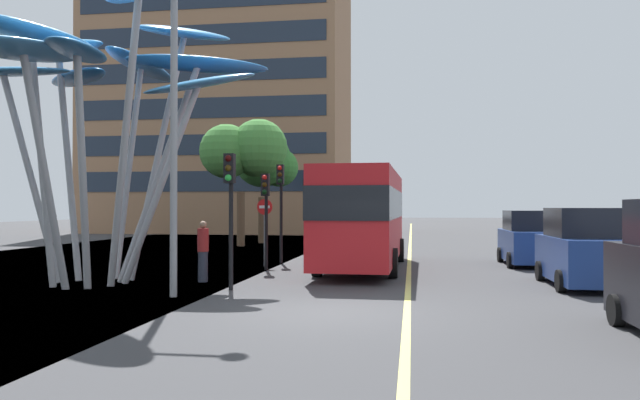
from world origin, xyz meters
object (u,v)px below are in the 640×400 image
object	(u,v)px
red_bus	(363,213)
street_lamp	(188,78)
pedestrian	(203,251)
no_entry_sign	(265,221)
traffic_light_island_mid	(281,192)
traffic_light_kerb_near	(230,191)
traffic_light_kerb_far	(266,200)
leaf_sculpture	(105,65)
car_parked_mid	(581,250)
car_parked_far	(529,240)
traffic_light_opposite	(306,199)

from	to	relation	value
red_bus	street_lamp	distance (m)	9.26
pedestrian	no_entry_sign	bearing A→B (deg)	82.20
red_bus	no_entry_sign	world-z (taller)	red_bus
red_bus	street_lamp	world-z (taller)	street_lamp
traffic_light_island_mid	traffic_light_kerb_near	bearing A→B (deg)	-87.58
red_bus	traffic_light_kerb_far	size ratio (longest dim) A/B	2.98
traffic_light_kerb_near	traffic_light_island_mid	world-z (taller)	traffic_light_island_mid
leaf_sculpture	no_entry_sign	world-z (taller)	leaf_sculpture
car_parked_mid	no_entry_sign	world-z (taller)	no_entry_sign
leaf_sculpture	traffic_light_kerb_near	xyz separation A→B (m)	(4.15, -0.95, -3.79)
traffic_light_island_mid	car_parked_far	xyz separation A→B (m)	(9.70, 0.61, -1.87)
traffic_light_opposite	street_lamp	size ratio (longest dim) A/B	0.42
traffic_light_kerb_near	car_parked_far	bearing A→B (deg)	42.75
car_parked_mid	no_entry_sign	bearing A→B (deg)	156.35
traffic_light_opposite	no_entry_sign	world-z (taller)	traffic_light_opposite
street_lamp	car_parked_far	bearing A→B (deg)	44.87
traffic_light_island_mid	traffic_light_kerb_far	bearing A→B (deg)	-89.22
leaf_sculpture	traffic_light_opposite	world-z (taller)	leaf_sculpture
red_bus	traffic_light_kerb_far	bearing A→B (deg)	-163.29
traffic_light_kerb_far	leaf_sculpture	bearing A→B (deg)	-131.31
traffic_light_opposite	car_parked_mid	distance (m)	16.00
leaf_sculpture	traffic_light_island_mid	distance (m)	8.82
car_parked_far	no_entry_sign	size ratio (longest dim) A/B	1.61
traffic_light_kerb_far	traffic_light_opposite	bearing A→B (deg)	90.87
traffic_light_kerb_near	pedestrian	bearing A→B (deg)	128.21
car_parked_far	pedestrian	world-z (taller)	car_parked_far
traffic_light_island_mid	car_parked_far	bearing A→B (deg)	3.62
pedestrian	car_parked_far	bearing A→B (deg)	32.79
traffic_light_kerb_far	no_entry_sign	size ratio (longest dim) A/B	1.35
traffic_light_kerb_far	car_parked_far	size ratio (longest dim) A/B	0.83
no_entry_sign	traffic_light_opposite	bearing A→B (deg)	88.25
leaf_sculpture	traffic_light_island_mid	world-z (taller)	leaf_sculpture
car_parked_far	street_lamp	world-z (taller)	street_lamp
street_lamp	pedestrian	xyz separation A→B (m)	(-0.69, 3.09, -4.57)
car_parked_mid	street_lamp	distance (m)	11.79
street_lamp	leaf_sculpture	bearing A→B (deg)	146.48
car_parked_far	no_entry_sign	distance (m)	10.25
car_parked_far	car_parked_mid	bearing A→B (deg)	-87.71
traffic_light_opposite	street_lamp	distance (m)	16.19
traffic_light_kerb_near	car_parked_far	xyz separation A→B (m)	(9.36, 8.66, -1.69)
red_bus	leaf_sculpture	xyz separation A→B (m)	(-7.27, -5.41, 4.42)
traffic_light_island_mid	no_entry_sign	bearing A→B (deg)	-105.01
leaf_sculpture	car_parked_mid	bearing A→B (deg)	5.40
leaf_sculpture	car_parked_mid	xyz separation A→B (m)	(13.77, 1.30, -5.43)
leaf_sculpture	traffic_light_kerb_far	xyz separation A→B (m)	(3.85, 4.38, -3.96)
red_bus	traffic_light_island_mid	world-z (taller)	traffic_light_island_mid
pedestrian	traffic_light_kerb_far	bearing A→B (deg)	73.46
car_parked_mid	car_parked_far	distance (m)	6.41
traffic_light_kerb_near	pedestrian	world-z (taller)	traffic_light_kerb_near
red_bus	car_parked_far	distance (m)	6.74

